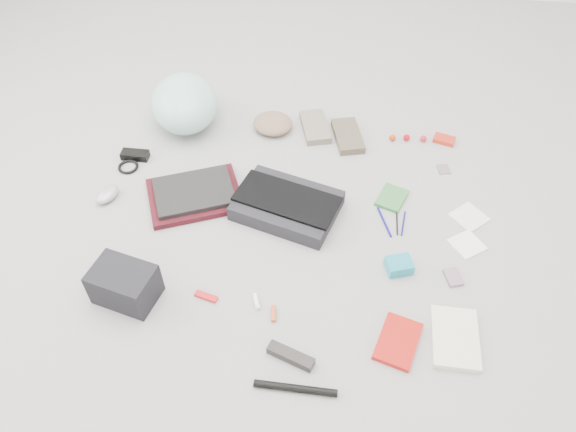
# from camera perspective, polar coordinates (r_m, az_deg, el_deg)

# --- Properties ---
(ground_plane) EXTENTS (4.00, 4.00, 0.00)m
(ground_plane) POSITION_cam_1_polar(r_m,az_deg,el_deg) (2.17, 0.00, -0.89)
(ground_plane) COLOR gray
(messenger_bag) EXTENTS (0.45, 0.37, 0.06)m
(messenger_bag) POSITION_cam_1_polar(r_m,az_deg,el_deg) (2.20, -0.11, 1.07)
(messenger_bag) COLOR black
(messenger_bag) RESTS_ON ground_plane
(bag_flap) EXTENTS (0.43, 0.28, 0.01)m
(bag_flap) POSITION_cam_1_polar(r_m,az_deg,el_deg) (2.17, -0.11, 1.75)
(bag_flap) COLOR black
(bag_flap) RESTS_ON messenger_bag
(laptop_sleeve) EXTENTS (0.44, 0.39, 0.03)m
(laptop_sleeve) POSITION_cam_1_polar(r_m,az_deg,el_deg) (2.29, -9.46, 2.07)
(laptop_sleeve) COLOR #410E16
(laptop_sleeve) RESTS_ON ground_plane
(laptop) EXTENTS (0.37, 0.33, 0.02)m
(laptop) POSITION_cam_1_polar(r_m,az_deg,el_deg) (2.28, -9.53, 2.47)
(laptop) COLOR black
(laptop) RESTS_ON laptop_sleeve
(bike_helmet) EXTENTS (0.39, 0.44, 0.22)m
(bike_helmet) POSITION_cam_1_polar(r_m,az_deg,el_deg) (2.61, -10.49, 11.20)
(bike_helmet) COLOR #AFEAE5
(bike_helmet) RESTS_ON ground_plane
(beanie) EXTENTS (0.21, 0.21, 0.06)m
(beanie) POSITION_cam_1_polar(r_m,az_deg,el_deg) (2.58, -1.54, 9.38)
(beanie) COLOR #866853
(beanie) RESTS_ON ground_plane
(mitten_left) EXTENTS (0.17, 0.24, 0.03)m
(mitten_left) POSITION_cam_1_polar(r_m,az_deg,el_deg) (2.58, 2.75, 9.02)
(mitten_left) COLOR gray
(mitten_left) RESTS_ON ground_plane
(mitten_right) EXTENTS (0.17, 0.24, 0.03)m
(mitten_right) POSITION_cam_1_polar(r_m,az_deg,el_deg) (2.55, 6.08, 8.09)
(mitten_right) COLOR brown
(mitten_right) RESTS_ON ground_plane
(power_brick) EXTENTS (0.12, 0.05, 0.03)m
(power_brick) POSITION_cam_1_polar(r_m,az_deg,el_deg) (2.52, -15.28, 6.00)
(power_brick) COLOR black
(power_brick) RESTS_ON ground_plane
(cable_coil) EXTENTS (0.11, 0.11, 0.01)m
(cable_coil) POSITION_cam_1_polar(r_m,az_deg,el_deg) (2.49, -15.93, 4.83)
(cable_coil) COLOR black
(cable_coil) RESTS_ON ground_plane
(mouse) EXTENTS (0.10, 0.13, 0.04)m
(mouse) POSITION_cam_1_polar(r_m,az_deg,el_deg) (2.37, -17.87, 2.10)
(mouse) COLOR #A3A1AF
(mouse) RESTS_ON ground_plane
(camera_bag) EXTENTS (0.24, 0.19, 0.14)m
(camera_bag) POSITION_cam_1_polar(r_m,az_deg,el_deg) (1.99, -16.26, -6.68)
(camera_bag) COLOR black
(camera_bag) RESTS_ON ground_plane
(multitool) EXTENTS (0.09, 0.04, 0.01)m
(multitool) POSITION_cam_1_polar(r_m,az_deg,el_deg) (1.98, -8.31, -8.10)
(multitool) COLOR red
(multitool) RESTS_ON ground_plane
(toiletry_tube_white) EXTENTS (0.04, 0.06, 0.02)m
(toiletry_tube_white) POSITION_cam_1_polar(r_m,az_deg,el_deg) (1.95, -3.23, -8.67)
(toiletry_tube_white) COLOR white
(toiletry_tube_white) RESTS_ON ground_plane
(toiletry_tube_orange) EXTENTS (0.03, 0.06, 0.02)m
(toiletry_tube_orange) POSITION_cam_1_polar(r_m,az_deg,el_deg) (1.92, -1.48, -9.88)
(toiletry_tube_orange) COLOR #CC5422
(toiletry_tube_orange) RESTS_ON ground_plane
(u_lock) EXTENTS (0.16, 0.09, 0.03)m
(u_lock) POSITION_cam_1_polar(r_m,az_deg,el_deg) (1.83, 0.28, -14.03)
(u_lock) COLOR black
(u_lock) RESTS_ON ground_plane
(bike_pump) EXTENTS (0.26, 0.03, 0.02)m
(bike_pump) POSITION_cam_1_polar(r_m,az_deg,el_deg) (1.79, 0.76, -17.10)
(bike_pump) COLOR black
(bike_pump) RESTS_ON ground_plane
(book_red) EXTENTS (0.17, 0.21, 0.02)m
(book_red) POSITION_cam_1_polar(r_m,az_deg,el_deg) (1.90, 11.11, -12.39)
(book_red) COLOR red
(book_red) RESTS_ON ground_plane
(book_white) EXTENTS (0.15, 0.22, 0.02)m
(book_white) POSITION_cam_1_polar(r_m,az_deg,el_deg) (1.95, 16.62, -11.80)
(book_white) COLOR silver
(book_white) RESTS_ON ground_plane
(notepad) EXTENTS (0.14, 0.16, 0.02)m
(notepad) POSITION_cam_1_polar(r_m,az_deg,el_deg) (2.30, 10.50, 1.82)
(notepad) COLOR #347337
(notepad) RESTS_ON ground_plane
(pen_blue) EXTENTS (0.06, 0.15, 0.01)m
(pen_blue) POSITION_cam_1_polar(r_m,az_deg,el_deg) (2.21, 9.76, -0.60)
(pen_blue) COLOR #0E0A79
(pen_blue) RESTS_ON ground_plane
(pen_black) EXTENTS (0.01, 0.13, 0.01)m
(pen_black) POSITION_cam_1_polar(r_m,az_deg,el_deg) (2.22, 11.01, -0.64)
(pen_black) COLOR black
(pen_black) RESTS_ON ground_plane
(pen_navy) EXTENTS (0.02, 0.13, 0.01)m
(pen_navy) POSITION_cam_1_polar(r_m,az_deg,el_deg) (2.22, 11.64, -0.73)
(pen_navy) COLOR navy
(pen_navy) RESTS_ON ground_plane
(accordion_wallet) EXTENTS (0.11, 0.10, 0.05)m
(accordion_wallet) POSITION_cam_1_polar(r_m,az_deg,el_deg) (2.06, 11.20, -4.96)
(accordion_wallet) COLOR teal
(accordion_wallet) RESTS_ON ground_plane
(card_deck) EXTENTS (0.07, 0.09, 0.01)m
(card_deck) POSITION_cam_1_polar(r_m,az_deg,el_deg) (2.09, 16.43, -6.00)
(card_deck) COLOR gray
(card_deck) RESTS_ON ground_plane
(napkin_top) EXTENTS (0.17, 0.17, 0.01)m
(napkin_top) POSITION_cam_1_polar(r_m,az_deg,el_deg) (2.31, 17.92, -0.11)
(napkin_top) COLOR white
(napkin_top) RESTS_ON ground_plane
(napkin_bottom) EXTENTS (0.15, 0.15, 0.01)m
(napkin_bottom) POSITION_cam_1_polar(r_m,az_deg,el_deg) (2.21, 17.73, -2.77)
(napkin_bottom) COLOR white
(napkin_bottom) RESTS_ON ground_plane
(lollipop_a) EXTENTS (0.03, 0.03, 0.03)m
(lollipop_a) POSITION_cam_1_polar(r_m,az_deg,el_deg) (2.57, 10.56, 7.84)
(lollipop_a) COLOR red
(lollipop_a) RESTS_ON ground_plane
(lollipop_b) EXTENTS (0.04, 0.04, 0.03)m
(lollipop_b) POSITION_cam_1_polar(r_m,az_deg,el_deg) (2.58, 11.96, 7.80)
(lollipop_b) COLOR #B70311
(lollipop_b) RESTS_ON ground_plane
(lollipop_c) EXTENTS (0.03, 0.03, 0.03)m
(lollipop_c) POSITION_cam_1_polar(r_m,az_deg,el_deg) (2.59, 13.57, 7.66)
(lollipop_c) COLOR red
(lollipop_c) RESTS_ON ground_plane
(altoids_tin) EXTENTS (0.10, 0.08, 0.02)m
(altoids_tin) POSITION_cam_1_polar(r_m,az_deg,el_deg) (2.62, 15.58, 7.48)
(altoids_tin) COLOR red
(altoids_tin) RESTS_ON ground_plane
(stamp_sheet) EXTENTS (0.06, 0.07, 0.00)m
(stamp_sheet) POSITION_cam_1_polar(r_m,az_deg,el_deg) (2.48, 15.52, 4.60)
(stamp_sheet) COLOR gray
(stamp_sheet) RESTS_ON ground_plane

